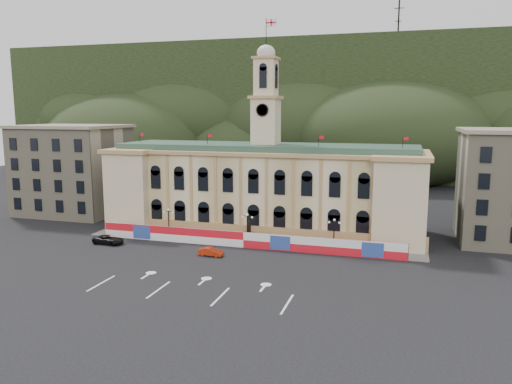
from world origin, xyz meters
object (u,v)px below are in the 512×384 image
(lamp_center, at_px, (247,226))
(red_sedan, at_px, (211,252))
(statue, at_px, (249,236))
(black_suv, at_px, (109,240))

(lamp_center, bearing_deg, red_sedan, -112.93)
(statue, bearing_deg, red_sedan, -110.54)
(statue, xyz_separation_m, red_sedan, (-3.28, -8.76, -0.56))
(statue, distance_m, black_suv, 22.95)
(statue, xyz_separation_m, lamp_center, (0.00, -1.00, 1.89))
(lamp_center, xyz_separation_m, red_sedan, (-3.28, -7.76, -2.45))
(statue, height_order, black_suv, statue)
(lamp_center, distance_m, black_suv, 22.77)
(lamp_center, bearing_deg, statue, 90.00)
(lamp_center, relative_size, red_sedan, 1.34)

